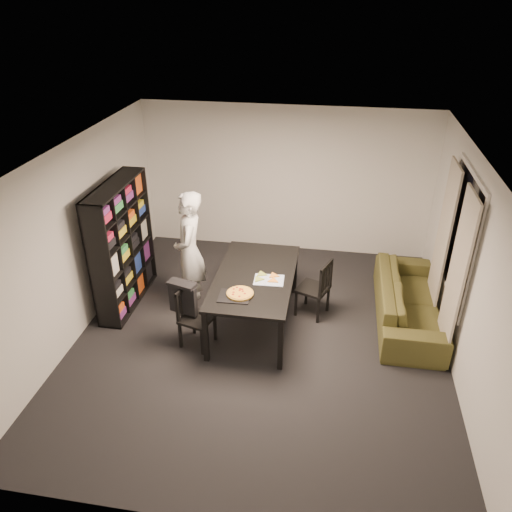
% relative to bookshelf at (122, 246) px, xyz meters
% --- Properties ---
extents(room, '(5.01, 5.51, 2.61)m').
position_rel_bookshelf_xyz_m(room, '(2.16, -0.60, 0.35)').
color(room, black).
rests_on(room, ground).
extents(window_pane, '(0.02, 1.40, 1.60)m').
position_rel_bookshelf_xyz_m(window_pane, '(4.64, -0.00, 0.55)').
color(window_pane, black).
rests_on(window_pane, room).
extents(window_frame, '(0.03, 1.52, 1.72)m').
position_rel_bookshelf_xyz_m(window_frame, '(4.64, -0.00, 0.55)').
color(window_frame, white).
rests_on(window_frame, room).
extents(curtain_left, '(0.03, 0.70, 2.25)m').
position_rel_bookshelf_xyz_m(curtain_left, '(4.56, -0.52, 0.20)').
color(curtain_left, '#BAB29F').
rests_on(curtain_left, room).
extents(curtain_right, '(0.03, 0.70, 2.25)m').
position_rel_bookshelf_xyz_m(curtain_right, '(4.56, 0.52, 0.20)').
color(curtain_right, '#BAB29F').
rests_on(curtain_right, room).
extents(bookshelf, '(0.35, 1.50, 1.90)m').
position_rel_bookshelf_xyz_m(bookshelf, '(0.00, 0.00, 0.00)').
color(bookshelf, black).
rests_on(bookshelf, room).
extents(dining_table, '(1.06, 1.92, 0.80)m').
position_rel_bookshelf_xyz_m(dining_table, '(2.02, -0.27, -0.22)').
color(dining_table, black).
rests_on(dining_table, room).
extents(chair_left, '(0.49, 0.49, 0.86)m').
position_rel_bookshelf_xyz_m(chair_left, '(1.26, -0.83, -0.46)').
color(chair_left, black).
rests_on(chair_left, room).
extents(chair_right, '(0.53, 0.53, 0.89)m').
position_rel_bookshelf_xyz_m(chair_right, '(2.89, 0.09, -0.44)').
color(chair_right, black).
rests_on(chair_right, room).
extents(draped_jacket, '(0.41, 0.26, 0.47)m').
position_rel_bookshelf_xyz_m(draped_jacket, '(1.15, -0.80, -0.24)').
color(draped_jacket, black).
rests_on(draped_jacket, chair_left).
extents(person, '(0.56, 0.74, 1.83)m').
position_rel_bookshelf_xyz_m(person, '(1.01, 0.04, -0.03)').
color(person, silver).
rests_on(person, room).
extents(baking_tray, '(0.41, 0.34, 0.01)m').
position_rel_bookshelf_xyz_m(baking_tray, '(1.85, -0.83, -0.15)').
color(baking_tray, black).
rests_on(baking_tray, dining_table).
extents(pepperoni_pizza, '(0.35, 0.35, 0.03)m').
position_rel_bookshelf_xyz_m(pepperoni_pizza, '(1.91, -0.78, -0.12)').
color(pepperoni_pizza, olive).
rests_on(pepperoni_pizza, dining_table).
extents(kitchen_towel, '(0.41, 0.32, 0.01)m').
position_rel_bookshelf_xyz_m(kitchen_towel, '(2.23, -0.36, -0.15)').
color(kitchen_towel, silver).
rests_on(kitchen_towel, dining_table).
extents(pizza_slices, '(0.38, 0.32, 0.01)m').
position_rel_bookshelf_xyz_m(pizza_slices, '(2.19, -0.31, -0.14)').
color(pizza_slices, gold).
rests_on(pizza_slices, dining_table).
extents(sofa, '(0.85, 2.18, 0.64)m').
position_rel_bookshelf_xyz_m(sofa, '(4.18, 0.19, -0.63)').
color(sofa, '#3D3E19').
rests_on(sofa, room).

